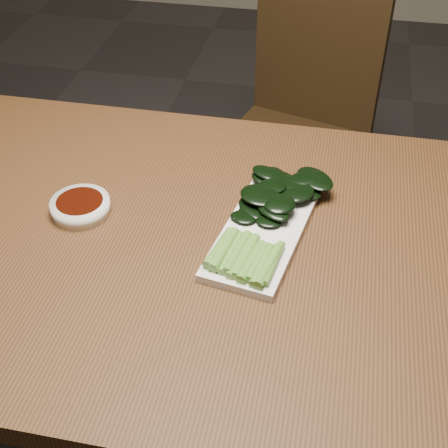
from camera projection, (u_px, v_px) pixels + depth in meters
table at (199, 268)px, 1.10m from camera, size 1.40×0.80×0.75m
chair_far at (300, 123)px, 1.86m from camera, size 0.48×0.48×0.89m
sauce_bowl at (80, 206)px, 1.10m from camera, size 0.10×0.10×0.03m
serving_plate at (265, 228)px, 1.06m from camera, size 0.18×0.33×0.01m
gai_lan at (271, 209)px, 1.07m from camera, size 0.20×0.33×0.03m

